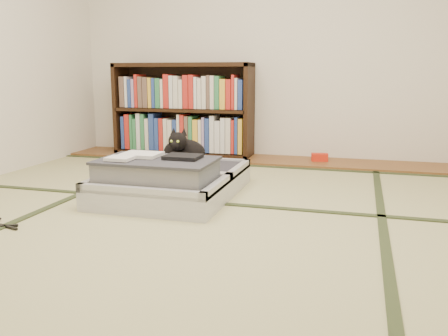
# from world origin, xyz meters

# --- Properties ---
(floor) EXTENTS (4.50, 4.50, 0.00)m
(floor) POSITION_xyz_m (0.00, 0.00, 0.00)
(floor) COLOR tan
(floor) RESTS_ON ground
(wood_strip) EXTENTS (4.00, 0.50, 0.02)m
(wood_strip) POSITION_xyz_m (0.00, 2.00, 0.01)
(wood_strip) COLOR brown
(wood_strip) RESTS_ON ground
(red_item) EXTENTS (0.16, 0.11, 0.07)m
(red_item) POSITION_xyz_m (0.50, 2.03, 0.06)
(red_item) COLOR red
(red_item) RESTS_ON wood_strip
(tatami_borders) EXTENTS (4.00, 4.50, 0.01)m
(tatami_borders) POSITION_xyz_m (0.00, 0.49, 0.00)
(tatami_borders) COLOR #2D381E
(tatami_borders) RESTS_ON ground
(bookcase) EXTENTS (1.41, 0.32, 0.92)m
(bookcase) POSITION_xyz_m (-0.88, 2.07, 0.45)
(bookcase) COLOR black
(bookcase) RESTS_ON wood_strip
(suitcase) EXTENTS (0.82, 1.10, 0.32)m
(suitcase) POSITION_xyz_m (-0.37, 0.49, 0.11)
(suitcase) COLOR silver
(suitcase) RESTS_ON floor
(cat) EXTENTS (0.37, 0.37, 0.30)m
(cat) POSITION_xyz_m (-0.38, 0.78, 0.27)
(cat) COLOR black
(cat) RESTS_ON suitcase
(cable_coil) EXTENTS (0.11, 0.11, 0.03)m
(cable_coil) POSITION_xyz_m (-0.20, 0.81, 0.17)
(cable_coil) COLOR white
(cable_coil) RESTS_ON suitcase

